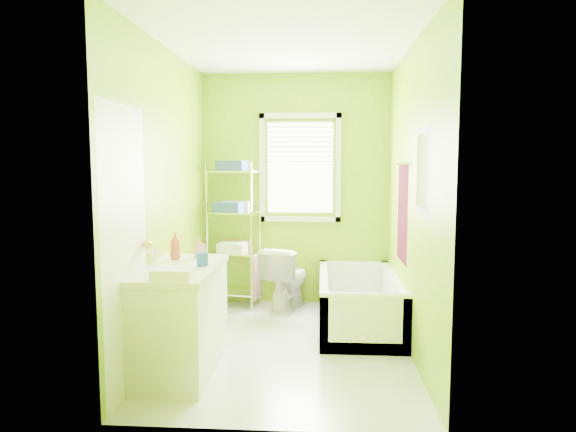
# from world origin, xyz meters

# --- Properties ---
(ground) EXTENTS (2.90, 2.90, 0.00)m
(ground) POSITION_xyz_m (0.00, 0.00, 0.00)
(ground) COLOR silver
(ground) RESTS_ON ground
(room_envelope) EXTENTS (2.14, 2.94, 2.62)m
(room_envelope) POSITION_xyz_m (0.00, 0.00, 1.55)
(room_envelope) COLOR #7BA508
(room_envelope) RESTS_ON ground
(window) EXTENTS (0.92, 0.05, 1.22)m
(window) POSITION_xyz_m (0.05, 1.42, 1.61)
(window) COLOR white
(window) RESTS_ON ground
(door) EXTENTS (0.09, 0.80, 2.00)m
(door) POSITION_xyz_m (-1.04, -1.00, 1.00)
(door) COLOR white
(door) RESTS_ON ground
(right_wall_decor) EXTENTS (0.04, 1.48, 1.17)m
(right_wall_decor) POSITION_xyz_m (1.04, -0.02, 1.32)
(right_wall_decor) COLOR #430718
(right_wall_decor) RESTS_ON ground
(bathtub) EXTENTS (0.77, 1.64, 0.53)m
(bathtub) POSITION_xyz_m (0.67, 0.60, 0.17)
(bathtub) COLOR white
(bathtub) RESTS_ON ground
(toilet) EXTENTS (0.58, 0.77, 0.70)m
(toilet) POSITION_xyz_m (-0.08, 1.14, 0.35)
(toilet) COLOR white
(toilet) RESTS_ON ground
(vanity) EXTENTS (0.56, 1.08, 1.04)m
(vanity) POSITION_xyz_m (-0.78, -0.58, 0.44)
(vanity) COLOR white
(vanity) RESTS_ON ground
(wire_shelf_unit) EXTENTS (0.59, 0.49, 1.63)m
(wire_shelf_unit) POSITION_xyz_m (-0.67, 1.27, 1.00)
(wire_shelf_unit) COLOR silver
(wire_shelf_unit) RESTS_ON ground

